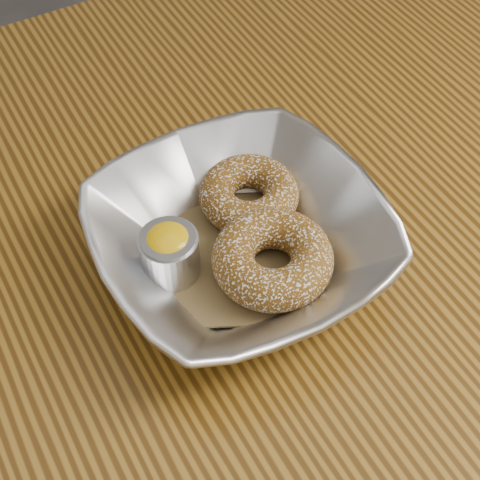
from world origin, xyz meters
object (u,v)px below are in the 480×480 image
serving_bowl (240,240)px  donut_front (273,258)px  donut_back (249,194)px  ramekin (169,252)px  table (277,269)px

serving_bowl → donut_front: 0.03m
donut_back → donut_front: (-0.02, -0.07, 0.00)m
serving_bowl → ramekin: serving_bowl is taller
table → donut_back: bearing=168.5°
serving_bowl → donut_front: bearing=-63.0°
donut_back → donut_front: donut_front is taller
table → donut_back: donut_back is taller
table → donut_front: bearing=-126.9°
serving_bowl → table: bearing=30.5°
table → serving_bowl: 0.15m
table → serving_bowl: (-0.07, -0.04, 0.13)m
serving_bowl → ramekin: bearing=166.1°
donut_front → serving_bowl: bearing=117.0°
serving_bowl → donut_front: size_ratio=2.39×
table → ramekin: 0.18m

